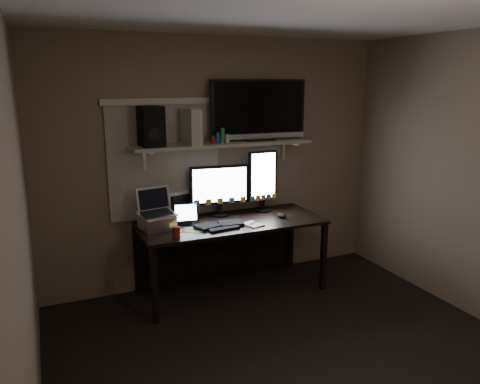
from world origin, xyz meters
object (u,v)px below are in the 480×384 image
desk (227,235)px  mouse (282,215)px  tv (258,110)px  cup (176,233)px  monitor_landscape (220,190)px  laptop (157,210)px  game_console (191,127)px  monitor_portrait (263,181)px  speaker (151,126)px  tablet (185,214)px  keyboard (219,225)px

desk → mouse: size_ratio=15.18×
tv → cup: bearing=-152.3°
monitor_landscape → laptop: size_ratio=1.64×
desk → laptop: 0.82m
desk → monitor_landscape: bearing=103.9°
tv → game_console: (-0.72, -0.05, -0.13)m
monitor_portrait → speaker: size_ratio=1.78×
cup → speaker: (-0.08, 0.47, 0.88)m
tablet → cup: tablet is taller
tv → speaker: (-1.10, -0.03, -0.12)m
tv → game_console: 0.74m
laptop → game_console: 0.84m
desk → game_console: size_ratio=5.39×
cup → game_console: size_ratio=0.30×
keyboard → speaker: size_ratio=1.24×
mouse → cup: bearing=-170.1°
mouse → laptop: (-1.24, 0.11, 0.16)m
monitor_landscape → mouse: 0.67m
monitor_landscape → speaker: 0.95m
keyboard → speaker: speaker is taller
monitor_portrait → monitor_landscape: bearing=174.4°
desk → cup: bearing=-148.0°
mouse → laptop: bearing=175.1°
cup → speaker: bearing=99.4°
desk → tablet: tablet is taller
mouse → tv: (-0.13, 0.30, 1.03)m
mouse → game_console: bearing=164.0°
mouse → tablet: (-0.96, 0.15, 0.08)m
monitor_landscape → monitor_portrait: (0.47, -0.01, 0.06)m
monitor_landscape → keyboard: bearing=-105.1°
desk → keyboard: bearing=-125.9°
monitor_portrait → cup: monitor_portrait is taller
tablet → speaker: size_ratio=0.66×
tablet → tv: tv is taller
desk → speaker: (-0.71, 0.07, 1.11)m
monitor_portrait → speaker: 1.30m
cup → monitor_landscape: bearing=40.4°
keyboard → speaker: (-0.54, 0.30, 0.92)m
desk → monitor_portrait: bearing=13.1°
keyboard → tv: bearing=24.0°
monitor_landscape → monitor_portrait: bearing=4.6°
desk → keyboard: (-0.17, -0.23, 0.19)m
cup → game_console: game_console is taller
monitor_landscape → tv: tv is taller
monitor_landscape → tv: size_ratio=0.60×
game_console → speaker: bearing=165.3°
desk → keyboard: keyboard is taller
tv → tablet: bearing=-168.4°
tablet → desk: bearing=14.5°
monitor_landscape → mouse: bearing=-23.5°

